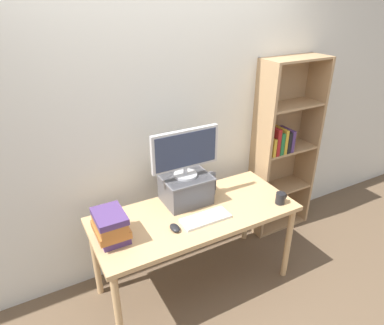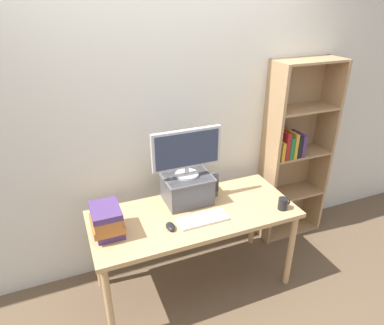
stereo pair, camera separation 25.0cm
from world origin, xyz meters
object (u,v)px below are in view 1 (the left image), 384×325
object	(u,v)px
desk	(195,220)
computer_mouse	(175,228)
coffee_mug	(281,198)
desk_speaker	(211,184)
keyboard	(206,218)
book_stack	(111,226)
computer_monitor	(185,152)
bookshelf_unit	(282,147)
riser_box	(186,188)

from	to	relation	value
desk	computer_mouse	xyz separation A→B (m)	(-0.23, -0.12, 0.09)
coffee_mug	desk_speaker	bearing A→B (deg)	136.34
keyboard	computer_mouse	bearing A→B (deg)	-179.85
coffee_mug	desk_speaker	distance (m)	0.57
keyboard	coffee_mug	world-z (taller)	coffee_mug
keyboard	book_stack	xyz separation A→B (m)	(-0.67, 0.11, 0.10)
computer_monitor	desk	bearing A→B (deg)	-94.18
bookshelf_unit	computer_mouse	world-z (taller)	bookshelf_unit
desk	desk_speaker	world-z (taller)	desk_speaker
coffee_mug	book_stack	bearing A→B (deg)	171.14
desk	book_stack	size ratio (longest dim) A/B	5.93
computer_monitor	keyboard	world-z (taller)	computer_monitor
bookshelf_unit	computer_mouse	xyz separation A→B (m)	(-1.40, -0.48, -0.14)
computer_monitor	book_stack	world-z (taller)	computer_monitor
desk	desk_speaker	xyz separation A→B (m)	(0.25, 0.17, 0.17)
bookshelf_unit	computer_monitor	size ratio (longest dim) A/B	3.18
book_stack	coffee_mug	bearing A→B (deg)	-8.86
computer_mouse	desk_speaker	size ratio (longest dim) A/B	0.54
computer_monitor	book_stack	xyz separation A→B (m)	(-0.66, -0.19, -0.32)
desk	computer_monitor	size ratio (longest dim) A/B	2.87
computer_mouse	book_stack	distance (m)	0.44
computer_monitor	keyboard	distance (m)	0.52
riser_box	desk_speaker	distance (m)	0.24
keyboard	computer_mouse	size ratio (longest dim) A/B	3.57
riser_box	computer_mouse	xyz separation A→B (m)	(-0.24, -0.30, -0.10)
computer_mouse	coffee_mug	world-z (taller)	coffee_mug
riser_box	desk_speaker	world-z (taller)	riser_box
computer_mouse	bookshelf_unit	bearing A→B (deg)	18.92
keyboard	bookshelf_unit	bearing A→B (deg)	22.66
computer_monitor	coffee_mug	bearing A→B (deg)	-31.32
riser_box	bookshelf_unit	bearing A→B (deg)	8.88
keyboard	desk_speaker	world-z (taller)	desk_speaker
bookshelf_unit	riser_box	xyz separation A→B (m)	(-1.16, -0.18, -0.04)
book_stack	desk_speaker	world-z (taller)	book_stack
riser_box	book_stack	world-z (taller)	riser_box
book_stack	desk_speaker	bearing A→B (deg)	11.62
riser_box	coffee_mug	bearing A→B (deg)	-31.42
riser_box	coffee_mug	xyz separation A→B (m)	(0.64, -0.39, -0.07)
computer_monitor	desk_speaker	size ratio (longest dim) A/B	2.86
computer_monitor	computer_mouse	bearing A→B (deg)	-129.26
computer_mouse	desk_speaker	bearing A→B (deg)	31.57
desk	book_stack	bearing A→B (deg)	-178.89
bookshelf_unit	computer_monitor	bearing A→B (deg)	-171.05
bookshelf_unit	keyboard	distance (m)	1.26
desk	bookshelf_unit	world-z (taller)	bookshelf_unit
riser_box	computer_mouse	world-z (taller)	riser_box
computer_monitor	coffee_mug	xyz separation A→B (m)	(0.64, -0.39, -0.39)
bookshelf_unit	computer_monitor	distance (m)	1.21
bookshelf_unit	desk_speaker	size ratio (longest dim) A/B	9.10
computer_monitor	desk_speaker	distance (m)	0.41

